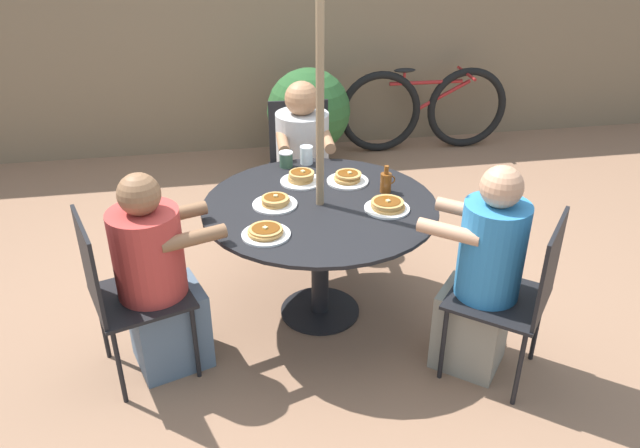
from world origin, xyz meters
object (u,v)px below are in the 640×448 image
object	(u,v)px
patio_chair_south	(301,159)
coffee_cup	(286,159)
pancake_plate_a	(387,206)
drinking_glass_a	(306,155)
bicycle	(424,109)
patio_chair_east	(518,291)
diner_north	(158,283)
syrup_bottle	(386,182)
diner_south	(303,171)
pancake_plate_d	(275,202)
pancake_plate_e	(348,178)
patio_chair_north	(121,289)
potted_shrub	(309,113)
diner_east	(482,280)
pancake_plate_c	(266,232)
patio_table	(320,223)
pancake_plate_b	(301,178)

from	to	relation	value
patio_chair_south	coffee_cup	bearing A→B (deg)	76.03
pancake_plate_a	drinking_glass_a	size ratio (longest dim) A/B	2.18
drinking_glass_a	bicycle	xyz separation A→B (m)	(1.39, 1.83, -0.38)
patio_chair_south	patio_chair_east	bearing A→B (deg)	116.65
diner_north	syrup_bottle	size ratio (longest dim) A/B	6.94
patio_chair_east	bicycle	world-z (taller)	patio_chair_east
diner_south	pancake_plate_d	xyz separation A→B (m)	(-0.28, -0.89, 0.22)
patio_chair_east	syrup_bottle	bearing A→B (deg)	69.85
diner_north	syrup_bottle	distance (m)	1.33
diner_south	pancake_plate_e	world-z (taller)	diner_south
patio_chair_north	syrup_bottle	world-z (taller)	patio_chair_north
patio_chair_south	drinking_glass_a	distance (m)	0.59
patio_chair_north	coffee_cup	bearing A→B (deg)	115.15
bicycle	potted_shrub	world-z (taller)	potted_shrub
diner_east	bicycle	size ratio (longest dim) A/B	0.71
syrup_bottle	pancake_plate_a	bearing A→B (deg)	-102.87
pancake_plate_e	drinking_glass_a	bearing A→B (deg)	121.62
diner_east	bicycle	world-z (taller)	diner_east
pancake_plate_c	pancake_plate_e	world-z (taller)	pancake_plate_e
patio_table	pancake_plate_e	distance (m)	0.35
patio_chair_east	syrup_bottle	size ratio (longest dim) A/B	5.80
pancake_plate_d	coffee_cup	distance (m)	0.52
drinking_glass_a	diner_east	bearing A→B (deg)	-58.69
patio_chair_east	potted_shrub	world-z (taller)	patio_chair_east
pancake_plate_b	coffee_cup	xyz separation A→B (m)	(-0.06, 0.24, 0.02)
pancake_plate_d	potted_shrub	world-z (taller)	potted_shrub
diner_north	pancake_plate_d	bearing A→B (deg)	98.08
diner_east	pancake_plate_a	size ratio (longest dim) A/B	4.70
patio_chair_north	pancake_plate_a	size ratio (longest dim) A/B	3.78
patio_chair_east	coffee_cup	distance (m)	1.57
patio_table	potted_shrub	xyz separation A→B (m)	(0.27, 2.10, -0.08)
syrup_bottle	drinking_glass_a	world-z (taller)	syrup_bottle
pancake_plate_b	pancake_plate_c	world-z (taller)	pancake_plate_b
patio_chair_north	diner_south	xyz separation A→B (m)	(1.07, 1.26, -0.01)
pancake_plate_d	syrup_bottle	xyz separation A→B (m)	(0.63, 0.06, 0.04)
pancake_plate_b	potted_shrub	xyz separation A→B (m)	(0.33, 1.80, -0.23)
diner_north	patio_chair_south	bearing A→B (deg)	127.81
diner_south	potted_shrub	xyz separation A→B (m)	(0.23, 1.19, 0.00)
pancake_plate_c	potted_shrub	size ratio (longest dim) A/B	0.27
pancake_plate_d	coffee_cup	xyz separation A→B (m)	(0.12, 0.51, 0.03)
diner_east	potted_shrub	bearing A→B (deg)	48.65
diner_east	patio_chair_south	world-z (taller)	diner_east
diner_south	pancake_plate_a	world-z (taller)	diner_south
pancake_plate_c	potted_shrub	bearing A→B (deg)	76.17
syrup_bottle	potted_shrub	xyz separation A→B (m)	(-0.12, 2.01, -0.26)
patio_chair_east	drinking_glass_a	bearing A→B (deg)	72.90
diner_east	coffee_cup	size ratio (longest dim) A/B	11.93
patio_table	pancake_plate_d	world-z (taller)	pancake_plate_d
pancake_plate_c	pancake_plate_e	xyz separation A→B (m)	(0.53, 0.54, 0.00)
patio_chair_east	syrup_bottle	distance (m)	0.93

